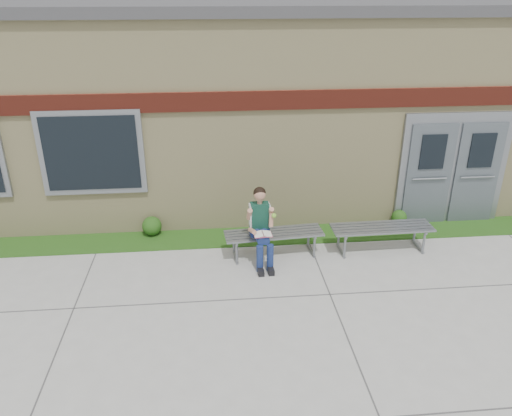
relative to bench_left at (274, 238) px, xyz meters
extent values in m
plane|color=#9E9E99|center=(-0.26, -1.86, -0.35)|extent=(80.00, 80.00, 0.00)
cube|color=#144612|center=(-0.26, 0.74, -0.34)|extent=(16.00, 0.80, 0.02)
cube|color=beige|center=(-0.26, 4.14, 1.65)|extent=(16.00, 6.00, 4.00)
cube|color=#3F3F42|center=(-0.26, 4.14, 3.75)|extent=(16.20, 6.20, 0.20)
cube|color=maroon|center=(-0.26, 1.11, 2.25)|extent=(16.00, 0.06, 0.35)
cube|color=slate|center=(-3.26, 1.10, 1.35)|extent=(1.90, 0.08, 1.60)
cube|color=black|center=(-3.26, 1.06, 1.35)|extent=(1.70, 0.04, 1.40)
cube|color=slate|center=(3.74, 1.10, 0.80)|extent=(2.20, 0.08, 2.30)
cube|color=#4F575F|center=(3.24, 1.05, 0.70)|extent=(0.92, 0.06, 2.10)
cube|color=#4F575F|center=(4.24, 1.05, 0.70)|extent=(0.92, 0.06, 2.10)
cube|color=slate|center=(0.00, 0.00, 0.09)|extent=(1.80, 0.63, 0.03)
cube|color=slate|center=(-0.71, 0.00, -0.15)|extent=(0.08, 0.49, 0.40)
cube|color=slate|center=(0.71, 0.00, -0.15)|extent=(0.08, 0.49, 0.40)
cube|color=slate|center=(2.00, 0.00, 0.11)|extent=(1.86, 0.55, 0.04)
cube|color=slate|center=(1.26, 0.00, -0.14)|extent=(0.05, 0.52, 0.42)
cube|color=slate|center=(2.74, 0.00, -0.14)|extent=(0.05, 0.52, 0.42)
cube|color=navy|center=(-0.27, -0.05, 0.18)|extent=(0.35, 0.26, 0.16)
cube|color=#0D3222|center=(-0.27, -0.07, 0.49)|extent=(0.33, 0.22, 0.46)
sphere|color=tan|center=(-0.27, -0.08, 0.89)|extent=(0.22, 0.22, 0.21)
sphere|color=black|center=(-0.27, -0.06, 0.91)|extent=(0.23, 0.23, 0.22)
cylinder|color=navy|center=(-0.34, -0.31, 0.20)|extent=(0.17, 0.42, 0.15)
cylinder|color=navy|center=(-0.17, -0.30, 0.20)|extent=(0.17, 0.42, 0.15)
cylinder|color=navy|center=(-0.31, -0.55, -0.11)|extent=(0.12, 0.12, 0.49)
cylinder|color=navy|center=(-0.13, -0.54, -0.11)|extent=(0.12, 0.12, 0.49)
cube|color=black|center=(-0.31, -0.62, -0.31)|extent=(0.11, 0.26, 0.10)
cube|color=black|center=(-0.13, -0.61, -0.31)|extent=(0.11, 0.26, 0.10)
cylinder|color=tan|center=(-0.45, -0.14, 0.55)|extent=(0.10, 0.23, 0.26)
cylinder|color=tan|center=(-0.08, -0.12, 0.55)|extent=(0.10, 0.23, 0.26)
cube|color=white|center=(-0.25, -0.42, 0.30)|extent=(0.32, 0.23, 0.01)
cube|color=#BC4669|center=(-0.25, -0.42, 0.29)|extent=(0.32, 0.24, 0.01)
sphere|color=#7EC935|center=(-0.04, -0.25, 0.56)|extent=(0.08, 0.08, 0.08)
sphere|color=#144612|center=(-2.28, 0.99, -0.15)|extent=(0.38, 0.38, 0.38)
sphere|color=#144612|center=(2.72, 0.99, -0.18)|extent=(0.31, 0.31, 0.31)
camera|label=1|loc=(-1.07, -7.93, 4.20)|focal=35.00mm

